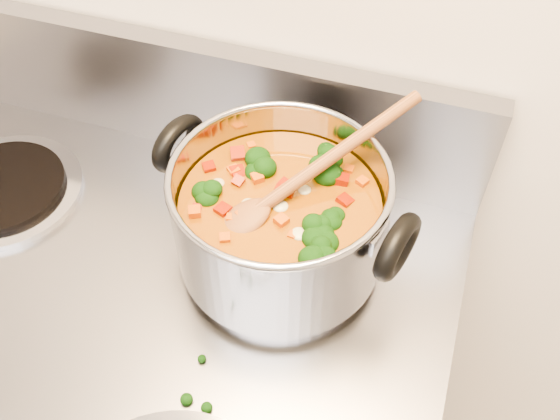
{
  "coord_description": "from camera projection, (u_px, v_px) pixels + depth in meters",
  "views": [
    {
      "loc": [
        0.25,
        0.92,
        1.51
      ],
      "look_at": [
        0.11,
        1.32,
        1.01
      ],
      "focal_mm": 40.0,
      "sensor_mm": 36.0,
      "label": 1
    }
  ],
  "objects": [
    {
      "name": "wooden_spoon",
      "position": [
        290.0,
        187.0,
        0.64
      ],
      "size": [
        0.18,
        0.22,
        0.09
      ],
      "rotation": [
        0.0,
        0.0,
        0.9
      ],
      "color": "brown",
      "rests_on": "stockpot"
    },
    {
      "name": "cooktop_crumbs",
      "position": [
        336.0,
        274.0,
        0.71
      ],
      "size": [
        0.35,
        0.35,
        0.01
      ],
      "color": "black",
      "rests_on": "electric_range"
    },
    {
      "name": "stockpot",
      "position": [
        279.0,
        218.0,
        0.67
      ],
      "size": [
        0.3,
        0.23,
        0.14
      ],
      "rotation": [
        0.0,
        0.0,
        -0.25
      ],
      "color": "#9F9FA7",
      "rests_on": "electric_range"
    }
  ]
}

